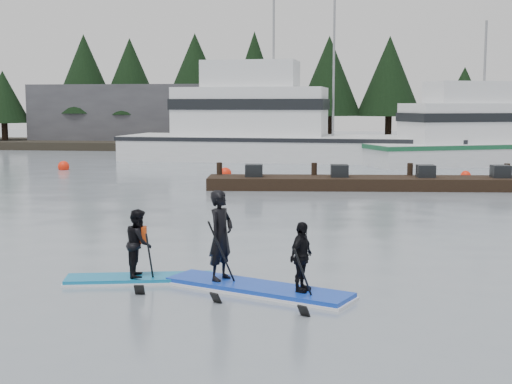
# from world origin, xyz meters

# --- Properties ---
(ground) EXTENTS (160.00, 160.00, 0.00)m
(ground) POSITION_xyz_m (0.00, 0.00, 0.00)
(ground) COLOR gray
(ground) RESTS_ON ground
(far_shore) EXTENTS (70.00, 8.00, 0.60)m
(far_shore) POSITION_xyz_m (0.00, 42.00, 0.30)
(far_shore) COLOR #2D281E
(far_shore) RESTS_ON ground
(treeline) EXTENTS (60.00, 4.00, 8.00)m
(treeline) POSITION_xyz_m (0.00, 42.00, 0.00)
(treeline) COLOR black
(treeline) RESTS_ON ground
(waterfront_building) EXTENTS (18.00, 6.00, 5.00)m
(waterfront_building) POSITION_xyz_m (-14.00, 44.00, 2.50)
(waterfront_building) COLOR #4C4C51
(waterfront_building) RESTS_ON ground
(fishing_boat_large) EXTENTS (20.89, 7.06, 11.27)m
(fishing_boat_large) POSITION_xyz_m (-1.88, 31.32, 0.88)
(fishing_boat_large) COLOR silver
(fishing_boat_large) RESTS_ON ground
(fishing_boat_medium) EXTENTS (16.27, 10.48, 9.22)m
(fishing_boat_medium) POSITION_xyz_m (10.40, 30.25, 0.67)
(fishing_boat_medium) COLOR silver
(fishing_boat_medium) RESTS_ON ground
(floating_dock) EXTENTS (14.86, 3.27, 0.49)m
(floating_dock) POSITION_xyz_m (4.06, 16.56, 0.25)
(floating_dock) COLOR black
(floating_dock) RESTS_ON ground
(buoy_b) EXTENTS (0.59, 0.59, 0.59)m
(buoy_b) POSITION_xyz_m (-3.39, 20.46, 0.00)
(buoy_b) COLOR #FF260C
(buoy_b) RESTS_ON ground
(buoy_a) EXTENTS (0.60, 0.60, 0.60)m
(buoy_a) POSITION_xyz_m (-12.54, 23.09, 0.00)
(buoy_a) COLOR #FF260C
(buoy_a) RESTS_ON ground
(buoy_d) EXTENTS (0.48, 0.48, 0.48)m
(buoy_d) POSITION_xyz_m (7.85, 21.24, 0.00)
(buoy_d) COLOR #FF260C
(buoy_d) RESTS_ON ground
(paddleboard_solo) EXTENTS (2.92, 1.28, 1.87)m
(paddleboard_solo) POSITION_xyz_m (-1.55, 0.39, 0.54)
(paddleboard_solo) COLOR #1276AB
(paddleboard_solo) RESTS_ON ground
(paddleboard_duo) EXTENTS (3.64, 2.18, 2.29)m
(paddleboard_duo) POSITION_xyz_m (0.75, -0.04, 0.60)
(paddleboard_duo) COLOR #143CBD
(paddleboard_duo) RESTS_ON ground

